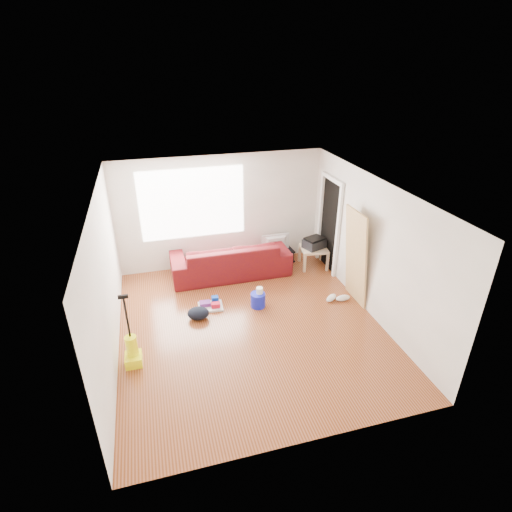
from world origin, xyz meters
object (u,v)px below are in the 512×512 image
object	(u,v)px
sofa	(231,273)
bucket	(258,306)
tv_stand	(276,256)
vacuum	(132,351)
cleaning_tray	(211,305)
side_table	(314,250)
backpack	(199,318)

from	to	relation	value
sofa	bucket	xyz separation A→B (m)	(0.23, -1.39, 0.00)
tv_stand	vacuum	size ratio (longest dim) A/B	0.66
tv_stand	cleaning_tray	xyz separation A→B (m)	(-1.78, -1.45, -0.10)
side_table	backpack	xyz separation A→B (m)	(-2.81, -1.32, -0.39)
side_table	cleaning_tray	bearing A→B (deg)	-157.94
bucket	sofa	bearing A→B (deg)	99.43
tv_stand	vacuum	distance (m)	4.16
sofa	side_table	xyz separation A→B (m)	(1.88, -0.15, 0.39)
backpack	cleaning_tray	bearing A→B (deg)	57.81
bucket	vacuum	world-z (taller)	vacuum
sofa	backpack	world-z (taller)	sofa
bucket	backpack	distance (m)	1.16
sofa	side_table	world-z (taller)	side_table
side_table	bucket	size ratio (longest dim) A/B	2.31
backpack	vacuum	size ratio (longest dim) A/B	0.32
backpack	sofa	bearing A→B (deg)	68.92
sofa	vacuum	world-z (taller)	vacuum
side_table	backpack	distance (m)	3.13
cleaning_tray	vacuum	bearing A→B (deg)	-139.77
side_table	vacuum	distance (m)	4.54
sofa	cleaning_tray	distance (m)	1.34
cleaning_tray	vacuum	size ratio (longest dim) A/B	0.40
side_table	bucket	bearing A→B (deg)	-143.10
bucket	vacuum	size ratio (longest dim) A/B	0.23
sofa	tv_stand	distance (m)	1.18
cleaning_tray	backpack	world-z (taller)	cleaning_tray
bucket	cleaning_tray	xyz separation A→B (m)	(-0.88, 0.22, 0.05)
cleaning_tray	vacuum	xyz separation A→B (m)	(-1.42, -1.21, 0.18)
cleaning_tray	vacuum	distance (m)	1.87
bucket	vacuum	bearing A→B (deg)	-156.72
bucket	tv_stand	bearing A→B (deg)	61.42
bucket	backpack	xyz separation A→B (m)	(-1.16, -0.09, 0.00)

